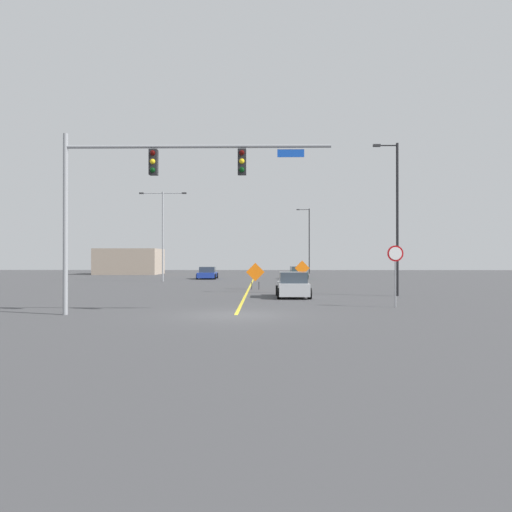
{
  "coord_description": "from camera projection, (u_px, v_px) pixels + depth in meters",
  "views": [
    {
      "loc": [
        1.15,
        -20.01,
        2.32
      ],
      "look_at": [
        0.27,
        34.88,
        2.6
      ],
      "focal_mm": 34.29,
      "sensor_mm": 36.0,
      "label": 1
    }
  ],
  "objects": [
    {
      "name": "street_lamp_far_right",
      "position": [
        308.0,
        238.0,
        75.0
      ],
      "size": [
        2.03,
        0.24,
        9.98
      ],
      "color": "black",
      "rests_on": "ground"
    },
    {
      "name": "ground",
      "position": [
        236.0,
        315.0,
        20.01
      ],
      "size": [
        155.32,
        155.32,
        0.0
      ],
      "primitive_type": "plane",
      "color": "#444447"
    },
    {
      "name": "car_blue_passing",
      "position": [
        208.0,
        273.0,
        55.46
      ],
      "size": [
        2.21,
        4.35,
        1.37
      ],
      "color": "#1E389E",
      "rests_on": "ground"
    },
    {
      "name": "street_lamp_far_left",
      "position": [
        163.0,
        228.0,
        49.3
      ],
      "size": [
        4.77,
        0.24,
        9.07
      ],
      "color": "gray",
      "rests_on": "ground"
    },
    {
      "name": "stop_sign",
      "position": [
        395.0,
        264.0,
        23.13
      ],
      "size": [
        0.76,
        0.07,
        2.94
      ],
      "color": "gray",
      "rests_on": "ground"
    },
    {
      "name": "car_green_distant",
      "position": [
        298.0,
        273.0,
        55.31
      ],
      "size": [
        2.16,
        4.06,
        1.42
      ],
      "color": "#196B38",
      "rests_on": "ground"
    },
    {
      "name": "road_centre_stripe",
      "position": [
        255.0,
        276.0,
        63.15
      ],
      "size": [
        0.16,
        86.29,
        0.01
      ],
      "color": "yellow",
      "rests_on": "ground"
    },
    {
      "name": "car_silver_near",
      "position": [
        293.0,
        286.0,
        29.13
      ],
      "size": [
        1.98,
        3.82,
        1.52
      ],
      "color": "#B7BABF",
      "rests_on": "ground"
    },
    {
      "name": "roadside_building_west",
      "position": [
        130.0,
        262.0,
        71.76
      ],
      "size": [
        8.94,
        6.93,
        3.74
      ],
      "color": "gray",
      "rests_on": "ground"
    },
    {
      "name": "construction_sign_right_shoulder",
      "position": [
        302.0,
        269.0,
        43.5
      ],
      "size": [
        1.35,
        0.25,
        2.14
      ],
      "color": "orange",
      "rests_on": "ground"
    },
    {
      "name": "street_lamp_near_right",
      "position": [
        396.0,
        213.0,
        30.18
      ],
      "size": [
        1.57,
        0.24,
        9.47
      ],
      "color": "black",
      "rests_on": "ground"
    },
    {
      "name": "traffic_signal_assembly",
      "position": [
        150.0,
        181.0,
        20.08
      ],
      "size": [
        11.05,
        0.44,
        7.48
      ],
      "color": "gray",
      "rests_on": "ground"
    },
    {
      "name": "construction_sign_median_far",
      "position": [
        255.0,
        273.0,
        36.53
      ],
      "size": [
        1.39,
        0.2,
        2.0
      ],
      "color": "orange",
      "rests_on": "ground"
    }
  ]
}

